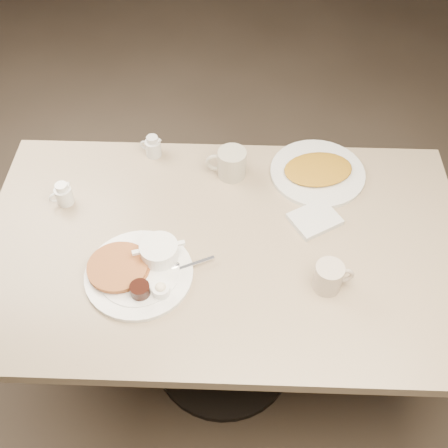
{
  "coord_description": "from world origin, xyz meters",
  "views": [
    {
      "loc": [
        0.04,
        -1.02,
        2.07
      ],
      "look_at": [
        0.0,
        0.02,
        0.82
      ],
      "focal_mm": 43.8,
      "sensor_mm": 36.0,
      "label": 1
    }
  ],
  "objects_px": {
    "diner_table": "(224,275)",
    "creamer_left": "(63,194)",
    "main_plate": "(140,268)",
    "hash_plate": "(318,172)",
    "creamer_right": "(153,147)",
    "coffee_mug_near": "(329,277)",
    "coffee_mug_far": "(231,163)"
  },
  "relations": [
    {
      "from": "coffee_mug_far",
      "to": "main_plate",
      "type": "bearing_deg",
      "value": -121.25
    },
    {
      "from": "coffee_mug_near",
      "to": "coffee_mug_far",
      "type": "height_order",
      "value": "coffee_mug_far"
    },
    {
      "from": "coffee_mug_near",
      "to": "coffee_mug_far",
      "type": "relative_size",
      "value": 0.87
    },
    {
      "from": "diner_table",
      "to": "creamer_left",
      "type": "height_order",
      "value": "creamer_left"
    },
    {
      "from": "creamer_right",
      "to": "coffee_mug_near",
      "type": "bearing_deg",
      "value": -43.41
    },
    {
      "from": "coffee_mug_near",
      "to": "creamer_left",
      "type": "relative_size",
      "value": 1.52
    },
    {
      "from": "creamer_left",
      "to": "hash_plate",
      "type": "relative_size",
      "value": 0.21
    },
    {
      "from": "main_plate",
      "to": "hash_plate",
      "type": "distance_m",
      "value": 0.69
    },
    {
      "from": "diner_table",
      "to": "coffee_mug_far",
      "type": "xyz_separation_m",
      "value": [
        0.01,
        0.3,
        0.22
      ]
    },
    {
      "from": "main_plate",
      "to": "coffee_mug_near",
      "type": "distance_m",
      "value": 0.54
    },
    {
      "from": "coffee_mug_near",
      "to": "creamer_right",
      "type": "xyz_separation_m",
      "value": [
        -0.56,
        0.53,
        -0.01
      ]
    },
    {
      "from": "creamer_left",
      "to": "main_plate",
      "type": "bearing_deg",
      "value": -43.71
    },
    {
      "from": "diner_table",
      "to": "creamer_right",
      "type": "relative_size",
      "value": 18.38
    },
    {
      "from": "creamer_right",
      "to": "creamer_left",
      "type": "bearing_deg",
      "value": -137.92
    },
    {
      "from": "creamer_left",
      "to": "creamer_right",
      "type": "bearing_deg",
      "value": 42.08
    },
    {
      "from": "creamer_right",
      "to": "main_plate",
      "type": "bearing_deg",
      "value": -87.63
    },
    {
      "from": "main_plate",
      "to": "creamer_right",
      "type": "height_order",
      "value": "creamer_right"
    },
    {
      "from": "diner_table",
      "to": "coffee_mug_near",
      "type": "distance_m",
      "value": 0.4
    },
    {
      "from": "coffee_mug_near",
      "to": "hash_plate",
      "type": "bearing_deg",
      "value": 89.26
    },
    {
      "from": "diner_table",
      "to": "creamer_left",
      "type": "xyz_separation_m",
      "value": [
        -0.52,
        0.15,
        0.21
      ]
    },
    {
      "from": "coffee_mug_far",
      "to": "hash_plate",
      "type": "height_order",
      "value": "coffee_mug_far"
    },
    {
      "from": "main_plate",
      "to": "hash_plate",
      "type": "xyz_separation_m",
      "value": [
        0.55,
        0.43,
        -0.01
      ]
    },
    {
      "from": "diner_table",
      "to": "creamer_right",
      "type": "xyz_separation_m",
      "value": [
        -0.26,
        0.39,
        0.21
      ]
    },
    {
      "from": "hash_plate",
      "to": "diner_table",
      "type": "bearing_deg",
      "value": -134.88
    },
    {
      "from": "main_plate",
      "to": "creamer_left",
      "type": "bearing_deg",
      "value": 136.29
    },
    {
      "from": "main_plate",
      "to": "creamer_left",
      "type": "height_order",
      "value": "creamer_left"
    },
    {
      "from": "main_plate",
      "to": "coffee_mug_far",
      "type": "xyz_separation_m",
      "value": [
        0.25,
        0.42,
        0.03
      ]
    },
    {
      "from": "main_plate",
      "to": "creamer_right",
      "type": "distance_m",
      "value": 0.51
    },
    {
      "from": "main_plate",
      "to": "coffee_mug_far",
      "type": "bearing_deg",
      "value": 58.75
    },
    {
      "from": "coffee_mug_near",
      "to": "creamer_left",
      "type": "height_order",
      "value": "coffee_mug_near"
    },
    {
      "from": "diner_table",
      "to": "coffee_mug_near",
      "type": "height_order",
      "value": "coffee_mug_near"
    },
    {
      "from": "coffee_mug_far",
      "to": "creamer_left",
      "type": "height_order",
      "value": "coffee_mug_far"
    }
  ]
}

